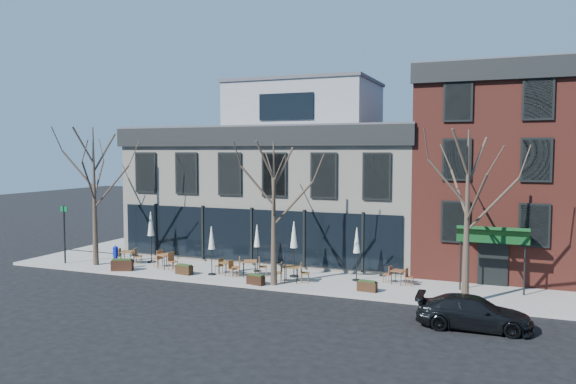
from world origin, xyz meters
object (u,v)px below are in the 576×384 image
at_px(call_box, 116,257).
at_px(umbrella_0, 151,227).
at_px(cafe_set_0, 127,256).
at_px(parked_sedan, 474,313).

relative_size(call_box, umbrella_0, 0.45).
bearing_deg(cafe_set_0, parked_sedan, -13.56).
xyz_separation_m(call_box, umbrella_0, (0.65, 2.41, 1.41)).
bearing_deg(umbrella_0, parked_sedan, -16.83).
distance_m(parked_sedan, cafe_set_0, 20.07).
bearing_deg(parked_sedan, call_box, 78.12).
xyz_separation_m(parked_sedan, cafe_set_0, (-19.51, 4.71, -0.00)).
bearing_deg(parked_sedan, cafe_set_0, 73.99).
bearing_deg(call_box, cafe_set_0, 104.19).
height_order(cafe_set_0, umbrella_0, umbrella_0).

